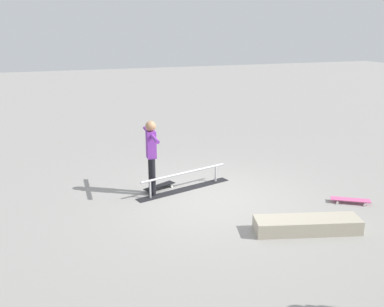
% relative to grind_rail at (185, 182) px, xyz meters
% --- Properties ---
extents(ground_plane, '(60.00, 60.00, 0.00)m').
position_rel_grind_rail_xyz_m(ground_plane, '(-0.37, 0.75, -0.19)').
color(ground_plane, gray).
extents(grind_rail, '(2.39, 0.87, 0.43)m').
position_rel_grind_rail_xyz_m(grind_rail, '(0.00, 0.00, 0.00)').
color(grind_rail, black).
rests_on(grind_rail, ground_plane).
extents(skate_ledge, '(1.97, 0.99, 0.26)m').
position_rel_grind_rail_xyz_m(skate_ledge, '(-1.41, 2.75, -0.05)').
color(skate_ledge, '#B2A893').
rests_on(skate_ledge, ground_plane).
extents(skater_main, '(0.23, 1.34, 1.66)m').
position_rel_grind_rail_xyz_m(skater_main, '(0.76, 0.01, 0.78)').
color(skater_main, black).
rests_on(skater_main, ground_plane).
extents(skateboard_main, '(0.81, 0.52, 0.09)m').
position_rel_grind_rail_xyz_m(skateboard_main, '(0.53, -0.21, -0.11)').
color(skateboard_main, black).
rests_on(skateboard_main, ground_plane).
extents(loose_skateboard_pink, '(0.78, 0.60, 0.09)m').
position_rel_grind_rail_xyz_m(loose_skateboard_pink, '(-3.04, 1.94, -0.11)').
color(loose_skateboard_pink, '#E05993').
rests_on(loose_skateboard_pink, ground_plane).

